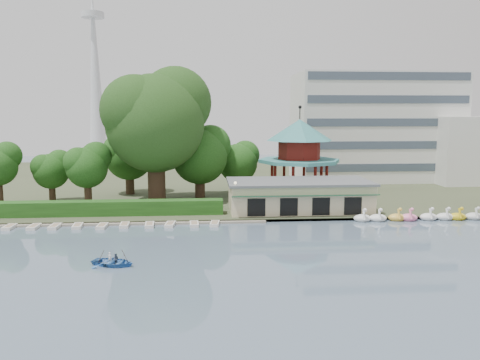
{
  "coord_description": "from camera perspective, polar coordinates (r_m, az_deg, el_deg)",
  "views": [
    {
      "loc": [
        -2.09,
        -37.55,
        12.92
      ],
      "look_at": [
        2.0,
        18.0,
        5.0
      ],
      "focal_mm": 35.0,
      "sensor_mm": 36.0,
      "label": 1
    }
  ],
  "objects": [
    {
      "name": "pavilion",
      "position": [
        71.17,
        7.23,
        3.65
      ],
      "size": [
        12.4,
        12.4,
        13.5
      ],
      "color": "beige",
      "rests_on": "shore"
    },
    {
      "name": "ground_plane",
      "position": [
        39.76,
        -0.98,
        -10.87
      ],
      "size": [
        220.0,
        220.0,
        0.0
      ],
      "primitive_type": "plane",
      "color": "slate",
      "rests_on": "ground"
    },
    {
      "name": "broadcast_tower",
      "position": [
        183.19,
        -17.32,
        14.34
      ],
      "size": [
        8.0,
        8.0,
        96.0
      ],
      "color": "silver",
      "rests_on": "ground"
    },
    {
      "name": "shore",
      "position": [
        90.47,
        -2.85,
        -0.0
      ],
      "size": [
        220.0,
        70.0,
        0.4
      ],
      "primitive_type": "cube",
      "color": "#424930",
      "rests_on": "ground"
    },
    {
      "name": "swan_boats",
      "position": [
        61.31,
        21.0,
        -4.24
      ],
      "size": [
        16.2,
        1.89,
        1.92
      ],
      "color": "white",
      "rests_on": "ground"
    },
    {
      "name": "boathouse",
      "position": [
        61.65,
        7.17,
        -1.83
      ],
      "size": [
        18.6,
        9.39,
        3.9
      ],
      "color": "beige",
      "rests_on": "shore"
    },
    {
      "name": "big_tree",
      "position": [
        66.11,
        -10.14,
        7.63
      ],
      "size": [
        14.93,
        13.91,
        19.16
      ],
      "color": "#3A281C",
      "rests_on": "shore"
    },
    {
      "name": "moored_rowboats",
      "position": [
        56.16,
        -16.45,
        -5.36
      ],
      "size": [
        27.22,
        2.66,
        0.36
      ],
      "color": "silver",
      "rests_on": "ground"
    },
    {
      "name": "embankment",
      "position": [
        56.35,
        -1.98,
        -5.01
      ],
      "size": [
        220.0,
        0.6,
        0.3
      ],
      "primitive_type": "cube",
      "color": "gray",
      "rests_on": "ground"
    },
    {
      "name": "hedge",
      "position": [
        60.59,
        -16.46,
        -3.3
      ],
      "size": [
        30.0,
        2.0,
        1.8
      ],
      "primitive_type": "cube",
      "color": "#215118",
      "rests_on": "shore"
    },
    {
      "name": "small_trees",
      "position": [
        70.78,
        -10.78,
        2.75
      ],
      "size": [
        39.27,
        16.62,
        10.87
      ],
      "color": "#3A281C",
      "rests_on": "shore"
    },
    {
      "name": "lamp_post",
      "position": [
        57.46,
        -0.57,
        -1.5
      ],
      "size": [
        0.36,
        0.36,
        4.28
      ],
      "color": "black",
      "rests_on": "shore"
    },
    {
      "name": "dock",
      "position": [
        57.09,
        -14.15,
        -5.11
      ],
      "size": [
        34.0,
        1.6,
        0.24
      ],
      "primitive_type": "cube",
      "color": "gray",
      "rests_on": "ground"
    },
    {
      "name": "rowboat_with_passengers",
      "position": [
        42.07,
        -15.22,
        -9.3
      ],
      "size": [
        6.19,
        5.28,
        2.01
      ],
      "color": "#3A72B8",
      "rests_on": "ground"
    },
    {
      "name": "office_building",
      "position": [
        93.32,
        17.75,
        5.75
      ],
      "size": [
        38.0,
        18.0,
        20.0
      ],
      "color": "silver",
      "rests_on": "shore"
    }
  ]
}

